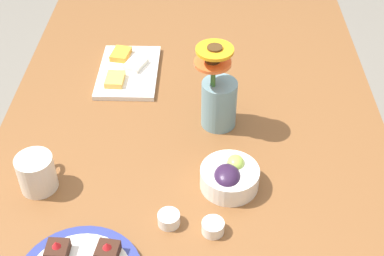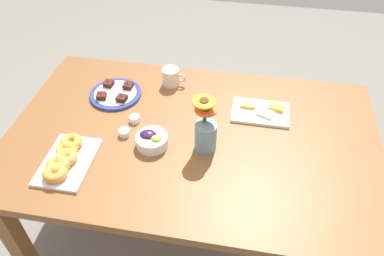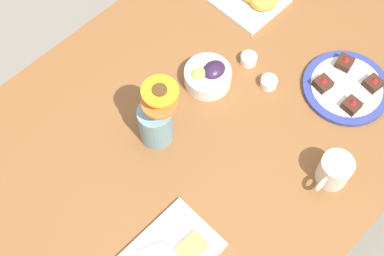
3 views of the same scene
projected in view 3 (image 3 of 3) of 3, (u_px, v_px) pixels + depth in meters
name	position (u px, v px, depth m)	size (l,w,h in m)	color
ground_plane	(192.00, 219.00, 2.11)	(6.00, 6.00, 0.00)	slate
dining_table	(192.00, 148.00, 1.53)	(1.60, 1.00, 0.74)	brown
coffee_mug	(334.00, 170.00, 1.36)	(0.12, 0.08, 0.09)	silver
grape_bowl	(208.00, 76.00, 1.51)	(0.13, 0.13, 0.07)	white
jam_cup_honey	(269.00, 82.00, 1.52)	(0.05, 0.05, 0.03)	white
jam_cup_berry	(249.00, 59.00, 1.55)	(0.05, 0.05, 0.03)	white
dessert_plate	(346.00, 87.00, 1.52)	(0.25, 0.25, 0.05)	navy
flower_vase	(156.00, 121.00, 1.38)	(0.10, 0.11, 0.24)	#6B939E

